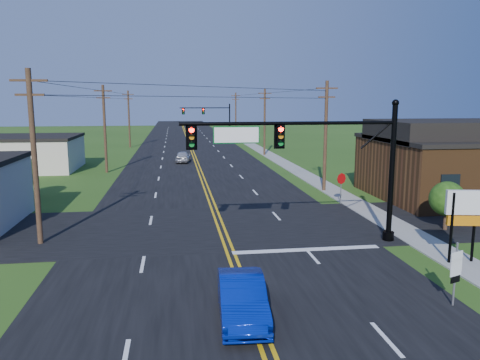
{
  "coord_description": "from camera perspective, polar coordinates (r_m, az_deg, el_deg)",
  "views": [
    {
      "loc": [
        -2.44,
        -14.82,
        7.41
      ],
      "look_at": [
        1.06,
        10.0,
        3.15
      ],
      "focal_mm": 35.0,
      "sensor_mm": 36.0,
      "label": 1
    }
  ],
  "objects": [
    {
      "name": "pylon_sign",
      "position": [
        23.5,
        25.66,
        -3.35
      ],
      "size": [
        1.69,
        0.53,
        3.44
      ],
      "rotation": [
        0.0,
        0.0,
        -0.18
      ],
      "color": "black",
      "rests_on": "ground"
    },
    {
      "name": "utility_pole_left_c",
      "position": [
        77.19,
        -13.38,
        7.39
      ],
      "size": [
        1.8,
        0.28,
        9.0
      ],
      "color": "#362418",
      "rests_on": "ground"
    },
    {
      "name": "signal_mast_far",
      "position": [
        95.11,
        -3.91,
        7.89
      ],
      "size": [
        10.98,
        0.6,
        7.48
      ],
      "color": "black",
      "rests_on": "ground"
    },
    {
      "name": "sidewalk",
      "position": [
        56.8,
        5.21,
        2.15
      ],
      "size": [
        2.0,
        160.0,
        0.08
      ],
      "primitive_type": "cube",
      "color": "gray",
      "rests_on": "ground"
    },
    {
      "name": "cream_bldg_far",
      "position": [
        55.63,
        -25.34,
        2.99
      ],
      "size": [
        12.2,
        9.2,
        3.7
      ],
      "color": "beige",
      "rests_on": "ground"
    },
    {
      "name": "brick_building",
      "position": [
        40.08,
        26.12,
        1.41
      ],
      "size": [
        14.2,
        11.2,
        4.7
      ],
      "color": "#573419",
      "rests_on": "ground"
    },
    {
      "name": "signal_mast_main",
      "position": [
        23.95,
        8.48,
        3.17
      ],
      "size": [
        11.3,
        0.6,
        7.48
      ],
      "color": "black",
      "rests_on": "ground"
    },
    {
      "name": "utility_pole_right_b",
      "position": [
        64.05,
        3.02,
        7.22
      ],
      "size": [
        1.8,
        0.28,
        9.0
      ],
      "color": "#362418",
      "rests_on": "ground"
    },
    {
      "name": "route_sign",
      "position": [
        18.81,
        24.82,
        -9.89
      ],
      "size": [
        0.57,
        0.26,
        2.41
      ],
      "rotation": [
        0.0,
        0.0,
        0.38
      ],
      "color": "slate",
      "rests_on": "ground"
    },
    {
      "name": "stop_sign",
      "position": [
        34.42,
        12.25,
        -0.22
      ],
      "size": [
        0.76,
        0.37,
        2.29
      ],
      "rotation": [
        0.0,
        0.0,
        0.42
      ],
      "color": "slate",
      "rests_on": "ground"
    },
    {
      "name": "utility_pole_left_b",
      "position": [
        50.39,
        -16.17,
        6.21
      ],
      "size": [
        1.8,
        0.28,
        9.0
      ],
      "color": "#362418",
      "rests_on": "ground"
    },
    {
      "name": "utility_pole_left_a",
      "position": [
        25.94,
        -23.8,
        2.88
      ],
      "size": [
        1.8,
        0.28,
        9.0
      ],
      "color": "#362418",
      "rests_on": "ground"
    },
    {
      "name": "utility_pole_right_c",
      "position": [
        93.66,
        -0.52,
        8.0
      ],
      "size": [
        1.8,
        0.28,
        9.0
      ],
      "color": "#362418",
      "rests_on": "ground"
    },
    {
      "name": "distant_car",
      "position": [
        57.23,
        -6.94,
        2.83
      ],
      "size": [
        2.07,
        4.23,
        1.39
      ],
      "primitive_type": "imported",
      "rotation": [
        0.0,
        0.0,
        3.03
      ],
      "color": "#B1B1B6",
      "rests_on": "ground"
    },
    {
      "name": "ground",
      "position": [
        16.74,
        1.24,
        -16.62
      ],
      "size": [
        260.0,
        260.0,
        0.0
      ],
      "primitive_type": "plane",
      "color": "#294B15",
      "rests_on": "ground"
    },
    {
      "name": "shrub_corner",
      "position": [
        29.34,
        23.94,
        -2.12
      ],
      "size": [
        2.0,
        2.0,
        2.86
      ],
      "color": "#362418",
      "rests_on": "ground"
    },
    {
      "name": "blue_car",
      "position": [
        16.46,
        0.25,
        -14.3
      ],
      "size": [
        1.78,
        4.48,
        1.45
      ],
      "primitive_type": "imported",
      "rotation": [
        0.0,
        0.0,
        -0.06
      ],
      "color": "#061D97",
      "rests_on": "ground"
    },
    {
      "name": "tree_right_back",
      "position": [
        45.05,
        16.22,
        3.13
      ],
      "size": [
        3.0,
        3.0,
        4.1
      ],
      "color": "#362418",
      "rests_on": "ground"
    },
    {
      "name": "road_main",
      "position": [
        65.28,
        -5.84,
        3.09
      ],
      "size": [
        16.0,
        220.0,
        0.04
      ],
      "primitive_type": "cube",
      "color": "black",
      "rests_on": "ground"
    },
    {
      "name": "road_cross",
      "position": [
        27.92,
        -2.74,
        -5.71
      ],
      "size": [
        70.0,
        10.0,
        0.04
      ],
      "primitive_type": "cube",
      "color": "black",
      "rests_on": "ground"
    },
    {
      "name": "utility_pole_right_a",
      "position": [
        38.89,
        10.39,
        5.52
      ],
      "size": [
        1.8,
        0.28,
        9.0
      ],
      "color": "#362418",
      "rests_on": "ground"
    },
    {
      "name": "tree_left",
      "position": [
        38.94,
        -25.21,
        0.98
      ],
      "size": [
        2.4,
        2.4,
        3.37
      ],
      "color": "#362418",
      "rests_on": "ground"
    }
  ]
}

